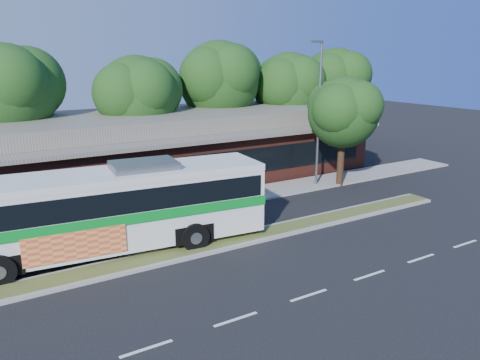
# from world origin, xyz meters

# --- Properties ---
(ground) EXTENTS (120.00, 120.00, 0.00)m
(ground) POSITION_xyz_m (0.00, 0.00, 0.00)
(ground) COLOR black
(ground) RESTS_ON ground
(median_strip) EXTENTS (26.00, 1.10, 0.15)m
(median_strip) POSITION_xyz_m (0.00, 0.60, 0.07)
(median_strip) COLOR #4C5323
(median_strip) RESTS_ON ground
(sidewalk) EXTENTS (44.00, 2.60, 0.12)m
(sidewalk) POSITION_xyz_m (0.00, 6.40, 0.06)
(sidewalk) COLOR gray
(sidewalk) RESTS_ON ground
(plaza_building) EXTENTS (33.20, 11.20, 4.45)m
(plaza_building) POSITION_xyz_m (0.00, 12.99, 2.13)
(plaza_building) COLOR #5A251C
(plaza_building) RESTS_ON ground
(lamp_post) EXTENTS (0.93, 0.18, 9.07)m
(lamp_post) POSITION_xyz_m (9.56, 6.00, 4.90)
(lamp_post) COLOR slate
(lamp_post) RESTS_ON ground
(tree_bg_b) EXTENTS (6.69, 6.00, 9.00)m
(tree_bg_b) POSITION_xyz_m (-6.57, 16.14, 6.14)
(tree_bg_b) COLOR black
(tree_bg_b) RESTS_ON ground
(tree_bg_c) EXTENTS (6.24, 5.60, 8.26)m
(tree_bg_c) POSITION_xyz_m (1.40, 15.13, 5.59)
(tree_bg_c) COLOR black
(tree_bg_c) RESTS_ON ground
(tree_bg_d) EXTENTS (6.91, 6.20, 9.37)m
(tree_bg_d) POSITION_xyz_m (8.45, 16.15, 6.42)
(tree_bg_d) COLOR black
(tree_bg_d) RESTS_ON ground
(tree_bg_e) EXTENTS (6.47, 5.80, 8.50)m
(tree_bg_e) POSITION_xyz_m (14.42, 15.14, 5.74)
(tree_bg_e) COLOR black
(tree_bg_e) RESTS_ON ground
(tree_bg_f) EXTENTS (6.69, 6.00, 8.92)m
(tree_bg_f) POSITION_xyz_m (20.43, 16.14, 6.06)
(tree_bg_f) COLOR black
(tree_bg_f) RESTS_ON ground
(transit_bus) EXTENTS (13.86, 4.24, 3.83)m
(transit_bus) POSITION_xyz_m (-4.87, 2.39, 2.13)
(transit_bus) COLOR silver
(transit_bus) RESTS_ON ground
(sidewalk_tree) EXTENTS (5.00, 4.48, 6.99)m
(sidewalk_tree) POSITION_xyz_m (11.32, 5.41, 4.85)
(sidewalk_tree) COLOR black
(sidewalk_tree) RESTS_ON ground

